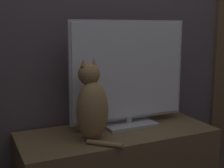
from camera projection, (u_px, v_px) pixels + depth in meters
name	position (u px, v px, depth m)	size (l,w,h in m)	color
tv_stand	(118.00, 162.00, 2.09)	(1.28, 0.53, 0.44)	brown
tv	(129.00, 75.00, 2.11)	(0.84, 0.21, 0.72)	#B7B7BC
cat	(92.00, 106.00, 1.86)	(0.23, 0.32, 0.49)	#997547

